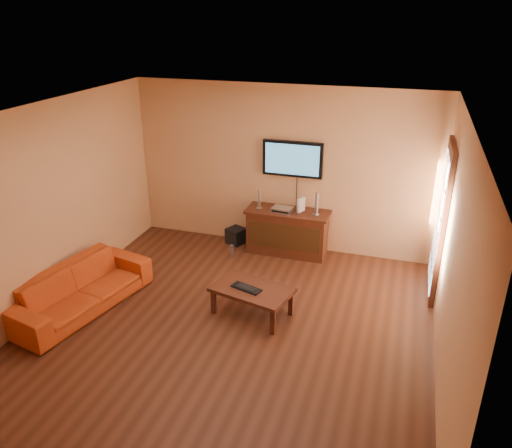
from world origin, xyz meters
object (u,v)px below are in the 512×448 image
at_px(speaker_right, 317,205).
at_px(sofa, 79,282).
at_px(bottle, 232,251).
at_px(coffee_table, 252,292).
at_px(keyboard, 246,288).
at_px(av_receiver, 282,210).
at_px(subwoofer, 236,236).
at_px(game_console, 301,205).
at_px(television, 292,159).
at_px(speaker_left, 259,200).
at_px(media_console, 287,232).

bearing_deg(speaker_right, sofa, -137.96).
bearing_deg(sofa, speaker_right, -35.78).
relative_size(sofa, speaker_right, 5.45).
bearing_deg(bottle, sofa, -125.05).
relative_size(coffee_table, keyboard, 2.60).
bearing_deg(av_receiver, sofa, -126.63).
bearing_deg(subwoofer, game_console, 22.43).
xyz_separation_m(speaker_right, game_console, (-0.26, 0.06, -0.06)).
height_order(sofa, av_receiver, av_receiver).
xyz_separation_m(television, speaker_left, (-0.48, -0.24, -0.66)).
bearing_deg(sofa, television, -27.78).
height_order(media_console, bottle, media_console).
relative_size(speaker_right, keyboard, 0.84).
distance_m(coffee_table, subwoofer, 2.21).
height_order(speaker_right, av_receiver, speaker_right).
height_order(sofa, bottle, sofa).
distance_m(sofa, bottle, 2.49).
bearing_deg(speaker_left, media_console, 2.81).
distance_m(sofa, speaker_right, 3.68).
bearing_deg(speaker_left, television, 26.83).
bearing_deg(speaker_left, bottle, -130.17).
relative_size(speaker_right, av_receiver, 1.16).
distance_m(speaker_left, subwoofer, 0.88).
bearing_deg(television, game_console, -40.59).
height_order(speaker_left, speaker_right, speaker_right).
height_order(speaker_left, bottle, speaker_left).
bearing_deg(media_console, speaker_left, -177.19).
xyz_separation_m(television, game_console, (0.21, -0.18, -0.69)).
bearing_deg(speaker_left, av_receiver, -4.19).
relative_size(speaker_right, bottle, 1.62).
xyz_separation_m(speaker_left, speaker_right, (0.94, 0.01, 0.02)).
xyz_separation_m(bottle, keyboard, (0.76, -1.52, 0.30)).
height_order(media_console, subwoofer, media_console).
bearing_deg(keyboard, game_console, 82.55).
xyz_separation_m(sofa, keyboard, (2.19, 0.51, 0.02)).
xyz_separation_m(coffee_table, speaker_left, (-0.49, 1.89, 0.55)).
bearing_deg(speaker_left, speaker_right, 0.34).
distance_m(media_console, game_console, 0.53).
bearing_deg(sofa, game_console, -32.21).
height_order(av_receiver, bottle, av_receiver).
bearing_deg(subwoofer, av_receiver, 15.56).
relative_size(av_receiver, keyboard, 0.73).
bearing_deg(coffee_table, speaker_right, 76.49).
height_order(subwoofer, bottle, subwoofer).
relative_size(coffee_table, sofa, 0.56).
xyz_separation_m(media_console, speaker_left, (-0.48, -0.02, 0.52)).
xyz_separation_m(game_console, keyboard, (-0.26, -1.99, -0.45)).
bearing_deg(coffee_table, bottle, 119.21).
bearing_deg(av_receiver, media_console, 38.36).
height_order(coffee_table, speaker_right, speaker_right).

